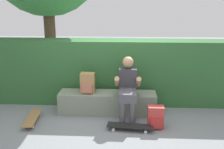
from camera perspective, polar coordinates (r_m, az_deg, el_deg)
ground_plane at (r=5.06m, az=-1.29°, el=-9.99°), size 24.00×24.00×0.00m
bench_main at (r=5.32m, az=-1.00°, el=-6.12°), size 1.93×0.45×0.43m
person_skater at (r=4.97m, az=3.41°, el=-2.64°), size 0.49×0.62×1.18m
skateboard_near_person at (r=4.71m, az=3.88°, el=-11.08°), size 0.82×0.28×0.09m
skateboard_beside_bench at (r=5.22m, az=-16.84°, el=-8.96°), size 0.28×0.82×0.09m
backpack_on_bench at (r=5.22m, az=-5.29°, el=-1.89°), size 0.28×0.23×0.40m
backpack_on_ground at (r=4.80m, az=9.42°, el=-9.13°), size 0.28×0.23×0.40m
hedge_row at (r=5.76m, az=-2.00°, el=0.63°), size 6.10×0.58×1.39m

